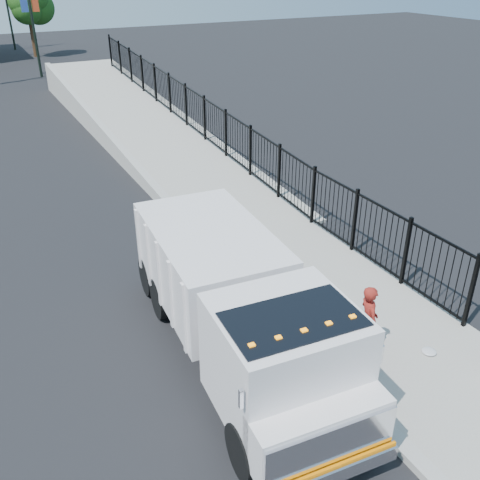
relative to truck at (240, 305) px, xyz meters
name	(u,v)px	position (x,y,z in m)	size (l,w,h in m)	color
ground	(281,327)	(1.39, 0.59, -1.41)	(120.00, 120.00, 0.00)	black
sidewalk	(408,349)	(3.31, -1.41, -1.35)	(3.55, 12.00, 0.12)	#9E998E
curb	(335,378)	(1.39, -1.41, -1.33)	(0.30, 12.00, 0.16)	#ADAAA3
ramp	(144,134)	(3.51, 16.59, -1.41)	(3.95, 24.00, 1.70)	#9E998E
iron_fence	(205,133)	(4.94, 12.59, -0.51)	(0.10, 28.00, 1.80)	black
truck	(240,305)	(0.00, 0.00, 0.00)	(2.86, 7.46, 2.50)	black
worker	(368,321)	(2.37, -1.10, -0.48)	(0.59, 0.38, 1.61)	maroon
debris	(429,351)	(3.56, -1.74, -1.25)	(0.31, 0.31, 0.08)	silver
light_pole_1	(26,10)	(1.28, 33.24, 2.96)	(3.78, 0.22, 8.00)	black
tree_1	(28,7)	(2.70, 42.57, 2.53)	(2.53, 2.53, 5.27)	#382314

